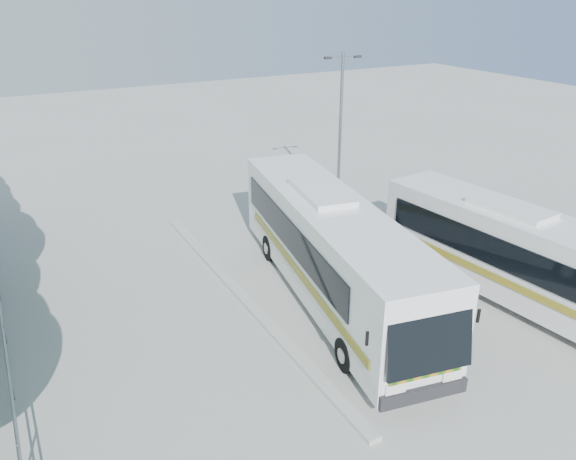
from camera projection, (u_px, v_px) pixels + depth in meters
ground at (326, 308)px, 19.66m from camera, size 100.00×100.00×0.00m
kerb_divider at (242, 296)px, 20.23m from camera, size 0.40×16.00×0.15m
railing at (0, 308)px, 18.21m from camera, size 0.06×22.00×1.00m
coach_main at (332, 248)px, 19.57m from camera, size 4.73×13.08×3.56m
coach_adjacent at (528, 258)px, 19.24m from camera, size 3.54×11.84×3.24m
lamppost at (340, 125)px, 26.99m from camera, size 1.86×0.41×7.59m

